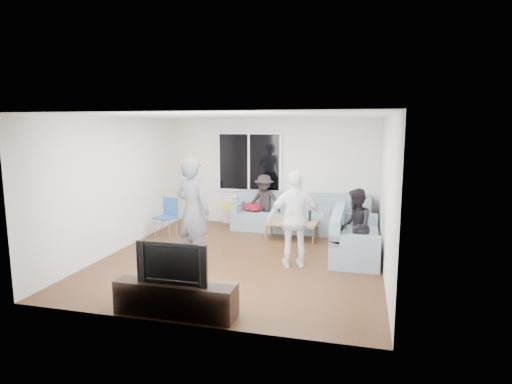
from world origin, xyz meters
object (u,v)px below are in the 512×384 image
(coffee_table, at_px, (291,230))
(player_left, at_px, (193,211))
(floor_lamp, at_px, (191,192))
(sofa_right_section, at_px, (356,233))
(television, at_px, (175,261))
(side_chair, at_px, (165,218))
(spectator_back, at_px, (264,202))
(player_right, at_px, (295,219))
(sofa_back_section, at_px, (282,212))
(spectator_right, at_px, (355,227))
(tv_console, at_px, (176,298))

(coffee_table, xyz_separation_m, player_left, (-1.43, -2.00, 0.74))
(floor_lamp, bearing_deg, sofa_right_section, -23.58)
(television, bearing_deg, side_chair, 118.11)
(side_chair, height_order, spectator_back, spectator_back)
(side_chair, height_order, player_right, player_right)
(sofa_back_section, distance_m, floor_lamp, 2.39)
(spectator_right, relative_size, television, 1.43)
(spectator_right, xyz_separation_m, tv_console, (-2.21, -2.61, -0.46))
(sofa_right_section, bearing_deg, side_chair, 85.48)
(coffee_table, height_order, player_right, player_right)
(player_left, relative_size, television, 1.99)
(sofa_back_section, distance_m, coffee_table, 0.90)
(sofa_right_section, bearing_deg, player_right, 132.60)
(sofa_right_section, height_order, player_left, player_left)
(coffee_table, distance_m, spectator_right, 1.98)
(player_right, bearing_deg, coffee_table, -95.41)
(side_chair, xyz_separation_m, floor_lamp, (0.00, 1.46, 0.35))
(sofa_back_section, distance_m, television, 4.80)
(sofa_back_section, relative_size, side_chair, 2.67)
(sofa_back_section, bearing_deg, floor_lamp, 175.71)
(sofa_right_section, relative_size, floor_lamp, 1.28)
(spectator_right, distance_m, spectator_back, 3.07)
(sofa_back_section, relative_size, television, 2.42)
(television, bearing_deg, spectator_right, 49.84)
(sofa_back_section, relative_size, player_left, 1.22)
(spectator_right, xyz_separation_m, television, (-2.21, -2.61, 0.04))
(coffee_table, relative_size, side_chair, 1.28)
(side_chair, distance_m, player_right, 3.34)
(tv_console, xyz_separation_m, television, (-0.00, 0.00, 0.49))
(side_chair, bearing_deg, coffee_table, 25.51)
(sofa_back_section, bearing_deg, television, -95.84)
(sofa_back_section, bearing_deg, coffee_table, -65.29)
(coffee_table, height_order, side_chair, side_chair)
(spectator_right, bearing_deg, coffee_table, -139.13)
(sofa_back_section, distance_m, sofa_right_section, 2.35)
(spectator_back, height_order, television, spectator_back)
(sofa_right_section, bearing_deg, player_left, 113.04)
(player_right, bearing_deg, sofa_back_section, -91.07)
(floor_lamp, bearing_deg, television, -69.34)
(side_chair, xyz_separation_m, television, (1.86, -3.49, 0.28))
(sofa_right_section, height_order, coffee_table, sofa_right_section)
(spectator_back, bearing_deg, floor_lamp, -177.19)
(floor_lamp, xyz_separation_m, player_right, (3.07, -2.70, 0.06))
(sofa_back_section, relative_size, sofa_right_section, 1.15)
(floor_lamp, xyz_separation_m, television, (1.86, -4.95, -0.07))
(spectator_back, xyz_separation_m, television, (-0.05, -4.80, 0.07))
(sofa_right_section, height_order, tv_console, sofa_right_section)
(sofa_back_section, distance_m, spectator_back, 0.49)
(tv_console, bearing_deg, sofa_back_section, 84.16)
(sofa_right_section, relative_size, side_chair, 2.33)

